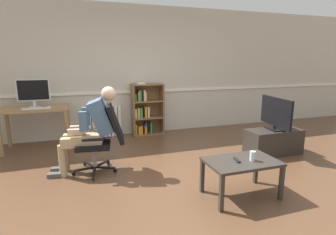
% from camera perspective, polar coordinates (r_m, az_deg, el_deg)
% --- Properties ---
extents(ground_plane, '(18.00, 18.00, 0.00)m').
position_cam_1_polar(ground_plane, '(3.61, 2.13, -13.88)').
color(ground_plane, brown).
extents(back_wall, '(12.00, 0.13, 2.70)m').
position_cam_1_polar(back_wall, '(5.79, -7.23, 9.78)').
color(back_wall, beige).
rests_on(back_wall, ground_plane).
extents(computer_desk, '(1.13, 0.66, 0.76)m').
position_cam_1_polar(computer_desk, '(5.31, -26.56, 0.70)').
color(computer_desk, '#9E7547').
rests_on(computer_desk, ground_plane).
extents(imac_monitor, '(0.54, 0.14, 0.50)m').
position_cam_1_polar(imac_monitor, '(5.33, -26.92, 5.08)').
color(imac_monitor, silver).
rests_on(imac_monitor, computer_desk).
extents(keyboard, '(0.40, 0.12, 0.02)m').
position_cam_1_polar(keyboard, '(5.15, -26.67, 1.76)').
color(keyboard, white).
rests_on(keyboard, computer_desk).
extents(computer_mouse, '(0.06, 0.10, 0.03)m').
position_cam_1_polar(computer_mouse, '(5.14, -24.10, 2.05)').
color(computer_mouse, white).
rests_on(computer_mouse, computer_desk).
extents(bookshelf, '(0.67, 0.29, 1.12)m').
position_cam_1_polar(bookshelf, '(5.72, -4.84, 1.61)').
color(bookshelf, brown).
rests_on(bookshelf, ground_plane).
extents(radiator, '(0.75, 0.08, 0.64)m').
position_cam_1_polar(radiator, '(5.72, -13.78, -0.93)').
color(radiator, white).
rests_on(radiator, ground_plane).
extents(office_chair, '(0.79, 0.62, 0.99)m').
position_cam_1_polar(office_chair, '(3.90, -13.66, -3.88)').
color(office_chair, black).
rests_on(office_chair, ground_plane).
extents(person_seated, '(0.98, 0.45, 1.23)m').
position_cam_1_polar(person_seated, '(3.88, -16.38, -2.17)').
color(person_seated, tan).
rests_on(person_seated, ground_plane).
extents(tv_stand, '(0.94, 0.42, 0.43)m').
position_cam_1_polar(tv_stand, '(4.93, 21.65, -4.83)').
color(tv_stand, '#2D2823').
rests_on(tv_stand, ground_plane).
extents(tv_screen, '(0.24, 0.83, 0.55)m').
position_cam_1_polar(tv_screen, '(4.81, 22.13, 0.90)').
color(tv_screen, black).
rests_on(tv_screen, tv_stand).
extents(coffee_table, '(0.84, 0.53, 0.45)m').
position_cam_1_polar(coffee_table, '(3.26, 15.49, -9.79)').
color(coffee_table, '#332D28').
rests_on(coffee_table, ground_plane).
extents(drinking_glass, '(0.06, 0.06, 0.11)m').
position_cam_1_polar(drinking_glass, '(3.25, 17.69, -7.88)').
color(drinking_glass, silver).
rests_on(drinking_glass, coffee_table).
extents(spare_remote, '(0.07, 0.15, 0.02)m').
position_cam_1_polar(spare_remote, '(3.21, 14.55, -8.84)').
color(spare_remote, black).
rests_on(spare_remote, coffee_table).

